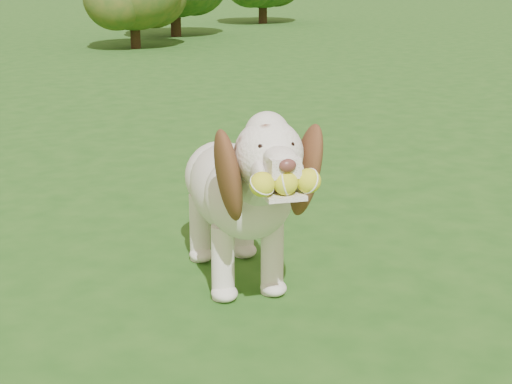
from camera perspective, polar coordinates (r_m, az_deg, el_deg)
ground at (r=3.38m, az=-4.60°, el=-6.04°), size 80.00×80.00×0.00m
dog at (r=3.14m, az=-1.21°, el=0.43°), size 0.68×1.19×0.79m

